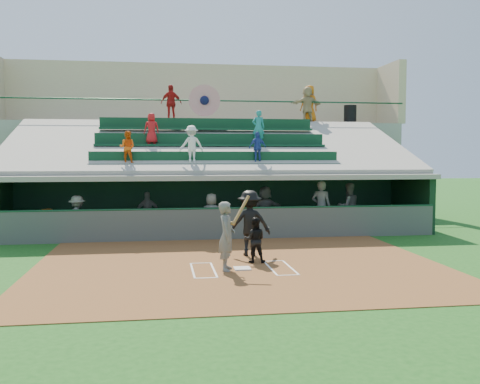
{
  "coord_description": "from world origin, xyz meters",
  "views": [
    {
      "loc": [
        -2.08,
        -13.69,
        3.02
      ],
      "look_at": [
        0.46,
        3.5,
        1.8
      ],
      "focal_mm": 40.0,
      "sensor_mm": 36.0,
      "label": 1
    }
  ],
  "objects": [
    {
      "name": "concourse_staff_c",
      "position": [
        5.07,
        12.04,
        5.48
      ],
      "size": [
        1.7,
        0.85,
        1.76
      ],
      "primitive_type": "imported",
      "rotation": [
        0.0,
        0.0,
        3.35
      ],
      "color": "tan",
      "rests_on": "concourse_slab"
    },
    {
      "name": "catcher",
      "position": [
        0.47,
        0.8,
        0.65
      ],
      "size": [
        0.69,
        0.58,
        1.26
      ],
      "primitive_type": "imported",
      "rotation": [
        0.0,
        0.0,
        2.96
      ],
      "color": "black",
      "rests_on": "dirt_slab"
    },
    {
      "name": "ground",
      "position": [
        0.0,
        0.0,
        0.0
      ],
      "size": [
        100.0,
        100.0,
        0.0
      ],
      "primitive_type": "plane",
      "color": "#174A15",
      "rests_on": "ground"
    },
    {
      "name": "concourse_slab",
      "position": [
        0.0,
        13.5,
        2.3
      ],
      "size": [
        20.0,
        3.0,
        4.6
      ],
      "primitive_type": "cube",
      "color": "#99968B",
      "rests_on": "ground"
    },
    {
      "name": "dugout_floor",
      "position": [
        0.0,
        6.75,
        0.02
      ],
      "size": [
        16.0,
        3.5,
        0.04
      ],
      "primitive_type": "cube",
      "color": "gray",
      "rests_on": "ground"
    },
    {
      "name": "dugout_player_f",
      "position": [
        5.17,
        6.29,
        0.98
      ],
      "size": [
        0.99,
        0.81,
        1.88
      ],
      "primitive_type": "imported",
      "rotation": [
        0.0,
        0.0,
        3.26
      ],
      "color": "#575A55",
      "rests_on": "dugout_floor"
    },
    {
      "name": "dugout_player_a",
      "position": [
        -4.99,
        5.4,
        0.82
      ],
      "size": [
        1.14,
        0.87,
        1.56
      ],
      "primitive_type": "imported",
      "rotation": [
        0.0,
        0.0,
        2.82
      ],
      "color": "#60635E",
      "rests_on": "dugout_floor"
    },
    {
      "name": "concourse_staff_b",
      "position": [
        5.25,
        12.3,
        5.53
      ],
      "size": [
        0.99,
        0.73,
        1.86
      ],
      "primitive_type": "imported",
      "rotation": [
        0.0,
        0.0,
        3.31
      ],
      "color": "#CA600B",
      "rests_on": "concourse_slab"
    },
    {
      "name": "concourse_staff_a",
      "position": [
        -1.57,
        12.01,
        5.46
      ],
      "size": [
        1.08,
        0.65,
        1.72
      ],
      "primitive_type": "imported",
      "rotation": [
        0.0,
        0.0,
        3.39
      ],
      "color": "#A81613",
      "rests_on": "concourse_slab"
    },
    {
      "name": "dugout_bench",
      "position": [
        0.14,
        7.89,
        0.25
      ],
      "size": [
        13.64,
        1.91,
        0.41
      ],
      "primitive_type": "cube",
      "rotation": [
        0.0,
        0.0,
        -0.11
      ],
      "color": "olive",
      "rests_on": "dugout_floor"
    },
    {
      "name": "dugout_player_b",
      "position": [
        -2.6,
        6.78,
        0.83
      ],
      "size": [
        0.94,
        0.44,
        1.58
      ],
      "primitive_type": "imported",
      "rotation": [
        0.0,
        0.0,
        3.2
      ],
      "color": "#60635E",
      "rests_on": "dugout_floor"
    },
    {
      "name": "dugout_player_c",
      "position": [
        -0.3,
        5.32,
        0.84
      ],
      "size": [
        0.83,
        0.59,
        1.6
      ],
      "primitive_type": "imported",
      "rotation": [
        0.0,
        0.0,
        3.04
      ],
      "color": "#535550",
      "rests_on": "dugout_floor"
    },
    {
      "name": "dirt_slab",
      "position": [
        0.0,
        0.5,
        0.01
      ],
      "size": [
        11.0,
        9.0,
        0.02
      ],
      "primitive_type": "cube",
      "color": "brown",
      "rests_on": "ground"
    },
    {
      "name": "water_cooler",
      "position": [
        -6.09,
        5.91,
        0.91
      ],
      "size": [
        0.36,
        0.36,
        0.36
      ],
      "primitive_type": "cylinder",
      "color": "#CB620B",
      "rests_on": "white_table"
    },
    {
      "name": "dugout_player_d",
      "position": [
        1.88,
        6.52,
        0.92
      ],
      "size": [
        1.71,
        1.07,
        1.76
      ],
      "primitive_type": "imported",
      "rotation": [
        0.0,
        0.0,
        3.51
      ],
      "color": "#5F615C",
      "rests_on": "dugout_floor"
    },
    {
      "name": "trash_bin",
      "position": [
        7.64,
        13.03,
        5.08
      ],
      "size": [
        0.65,
        0.65,
        0.97
      ],
      "primitive_type": "cylinder",
      "color": "black",
      "rests_on": "concourse_slab"
    },
    {
      "name": "grandstand",
      "position": [
        -0.01,
        10.51,
        2.26
      ],
      "size": [
        20.4,
        10.4,
        7.8
      ],
      "color": "#4C514C",
      "rests_on": "ground"
    },
    {
      "name": "batter_at_plate",
      "position": [
        -0.42,
        -0.11,
        0.92
      ],
      "size": [
        0.9,
        0.78,
        1.95
      ],
      "color": "#50524E",
      "rests_on": "dirt_slab"
    },
    {
      "name": "dugout_player_e",
      "position": [
        3.94,
        5.89,
        1.03
      ],
      "size": [
        0.86,
        0.73,
        1.99
      ],
      "primitive_type": "imported",
      "rotation": [
        0.0,
        0.0,
        2.72
      ],
      "color": "#5D605B",
      "rests_on": "dugout_floor"
    },
    {
      "name": "white_table",
      "position": [
        -6.13,
        5.95,
        0.38
      ],
      "size": [
        0.93,
        0.8,
        0.69
      ],
      "primitive_type": "cube",
      "rotation": [
        0.0,
        0.0,
        -0.31
      ],
      "color": "white",
      "rests_on": "dugout_floor"
    },
    {
      "name": "batters_box_chalk",
      "position": [
        0.0,
        0.0,
        0.02
      ],
      "size": [
        2.65,
        1.85,
        0.01
      ],
      "color": "white",
      "rests_on": "dirt_slab"
    },
    {
      "name": "home_plate",
      "position": [
        0.0,
        0.0,
        0.04
      ],
      "size": [
        0.43,
        0.43,
        0.03
      ],
      "primitive_type": "cube",
      "color": "silver",
      "rests_on": "dirt_slab"
    },
    {
      "name": "home_umpire",
      "position": [
        0.5,
        1.85,
        0.99
      ],
      "size": [
        1.27,
        0.76,
        1.94
      ],
      "primitive_type": "imported",
      "rotation": [
        0.0,
        0.0,
        3.11
      ],
      "color": "black",
      "rests_on": "dirt_slab"
    }
  ]
}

